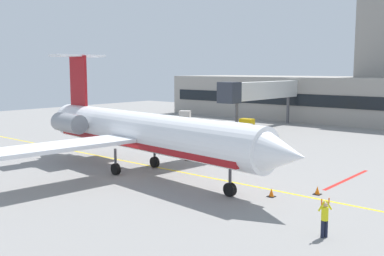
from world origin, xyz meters
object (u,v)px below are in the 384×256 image
object	(u,v)px
baggage_tug	(189,119)
pushback_tractor	(249,128)
regional_jet	(140,131)
marshaller	(325,218)

from	to	relation	value
baggage_tug	pushback_tractor	bearing A→B (deg)	-12.35
regional_jet	pushback_tractor	xyz separation A→B (m)	(-4.40, 22.08, -2.31)
baggage_tug	pushback_tractor	xyz separation A→B (m)	(11.95, -2.62, -0.02)
baggage_tug	pushback_tractor	size ratio (longest dim) A/B	1.38
baggage_tug	marshaller	bearing A→B (deg)	-40.44
regional_jet	pushback_tractor	distance (m)	22.64
regional_jet	marshaller	world-z (taller)	regional_jet
baggage_tug	marshaller	size ratio (longest dim) A/B	2.08
baggage_tug	regional_jet	bearing A→B (deg)	-56.50
baggage_tug	marshaller	distance (m)	44.03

